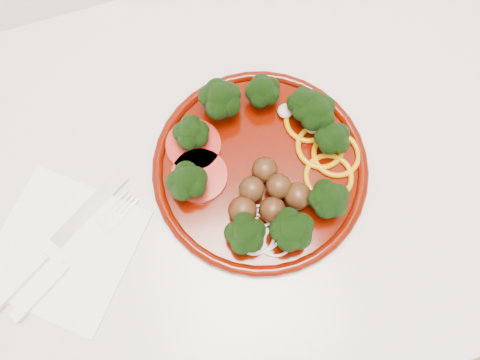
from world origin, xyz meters
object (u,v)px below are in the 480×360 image
object	(u,v)px
napkin	(64,248)
knife	(41,258)
fork	(55,276)
plate	(264,162)

from	to	relation	value
napkin	knife	world-z (taller)	knife
fork	knife	bearing A→B (deg)	83.00
napkin	fork	size ratio (longest dim) A/B	0.93
knife	fork	distance (m)	0.03
knife	plate	bearing A→B (deg)	-26.65
napkin	fork	bearing A→B (deg)	-115.22
fork	napkin	bearing A→B (deg)	33.31
napkin	knife	xyz separation A→B (m)	(-0.03, -0.00, 0.01)
plate	knife	distance (m)	0.29
plate	napkin	xyz separation A→B (m)	(-0.26, -0.02, -0.02)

